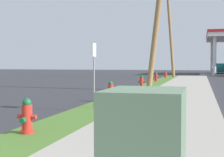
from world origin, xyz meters
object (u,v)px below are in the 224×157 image
at_px(fire_hydrant_nearest, 27,118).
at_px(fire_hydrant_third, 142,82).
at_px(fire_hydrant_fourth, 156,77).
at_px(car_teal_by_far_pump, 221,69).
at_px(fire_hydrant_fifth, 166,75).
at_px(utility_pole_background, 170,30).
at_px(fire_hydrant_second, 111,91).
at_px(street_sign_post, 94,62).

height_order(fire_hydrant_nearest, fire_hydrant_third, same).
height_order(fire_hydrant_nearest, fire_hydrant_fourth, same).
bearing_deg(car_teal_by_far_pump, fire_hydrant_third, -99.72).
relative_size(fire_hydrant_third, fire_hydrant_fifth, 1.00).
height_order(fire_hydrant_nearest, utility_pole_background, utility_pole_background).
bearing_deg(fire_hydrant_second, fire_hydrant_nearest, -89.58).
relative_size(fire_hydrant_nearest, car_teal_by_far_pump, 0.16).
bearing_deg(utility_pole_background, fire_hydrant_second, -90.51).
xyz_separation_m(fire_hydrant_fourth, street_sign_post, (0.18, -17.42, 1.19)).
distance_m(fire_hydrant_second, street_sign_post, 3.01).
bearing_deg(street_sign_post, fire_hydrant_fourth, 90.60).
height_order(fire_hydrant_second, utility_pole_background, utility_pole_background).
relative_size(fire_hydrant_fourth, fire_hydrant_fifth, 1.00).
distance_m(fire_hydrant_nearest, fire_hydrant_fourth, 21.70).
xyz_separation_m(fire_hydrant_fourth, fire_hydrant_fifth, (0.05, 7.12, 0.00)).
bearing_deg(fire_hydrant_third, fire_hydrant_second, -90.55).
relative_size(fire_hydrant_fifth, utility_pole_background, 0.07).
relative_size(fire_hydrant_third, car_teal_by_far_pump, 0.16).
height_order(fire_hydrant_fifth, utility_pole_background, utility_pole_background).
distance_m(fire_hydrant_third, fire_hydrant_fourth, 7.60).
bearing_deg(car_teal_by_far_pump, fire_hydrant_fifth, -105.66).
bearing_deg(fire_hydrant_nearest, street_sign_post, 88.47).
distance_m(fire_hydrant_third, utility_pole_background, 18.28).
distance_m(fire_hydrant_nearest, fire_hydrant_third, 14.11).
height_order(fire_hydrant_second, car_teal_by_far_pump, car_teal_by_far_pump).
xyz_separation_m(fire_hydrant_nearest, utility_pole_background, (0.17, 31.76, 4.78)).
xyz_separation_m(fire_hydrant_third, car_teal_by_far_pump, (6.53, 38.13, 0.28)).
bearing_deg(fire_hydrant_nearest, fire_hydrant_fifth, 90.03).
bearing_deg(fire_hydrant_fourth, fire_hydrant_second, -89.93).
bearing_deg(fire_hydrant_third, fire_hydrant_nearest, -90.06).
bearing_deg(fire_hydrant_second, car_teal_by_far_pump, 81.70).
bearing_deg(car_teal_by_far_pump, utility_pole_background, -107.30).
bearing_deg(fire_hydrant_fourth, fire_hydrant_fifth, 89.59).
xyz_separation_m(fire_hydrant_nearest, car_teal_by_far_pump, (6.55, 52.24, 0.28)).
height_order(utility_pole_background, car_teal_by_far_pump, utility_pole_background).
xyz_separation_m(fire_hydrant_fifth, car_teal_by_far_pump, (6.56, 23.41, 0.28)).
xyz_separation_m(fire_hydrant_fourth, car_teal_by_far_pump, (6.61, 30.53, 0.28)).
height_order(fire_hydrant_third, fire_hydrant_fifth, same).
height_order(fire_hydrant_second, fire_hydrant_third, same).
relative_size(fire_hydrant_fourth, street_sign_post, 0.35).
distance_m(fire_hydrant_fifth, street_sign_post, 24.58).
distance_m(utility_pole_background, car_teal_by_far_pump, 21.92).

